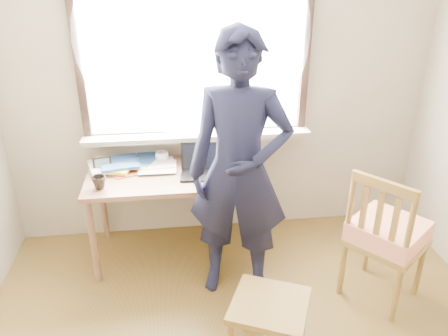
{
  "coord_description": "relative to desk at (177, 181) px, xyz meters",
  "views": [
    {
      "loc": [
        -0.41,
        -1.45,
        2.2
      ],
      "look_at": [
        -0.11,
        0.95,
        1.07
      ],
      "focal_mm": 35.0,
      "sensor_mm": 36.0,
      "label": 1
    }
  ],
  "objects": [
    {
      "name": "room_shell",
      "position": [
        0.37,
        -1.43,
        0.98
      ],
      "size": [
        3.52,
        4.02,
        2.61
      ],
      "color": "#B1A68F",
      "rests_on": "ground"
    },
    {
      "name": "desk",
      "position": [
        0.0,
        0.0,
        0.0
      ],
      "size": [
        1.37,
        0.68,
        0.73
      ],
      "color": "#896144",
      "rests_on": "ground"
    },
    {
      "name": "laptop",
      "position": [
        0.2,
        -0.03,
        0.13
      ],
      "size": [
        0.35,
        0.29,
        0.22
      ],
      "color": "black",
      "rests_on": "desk"
    },
    {
      "name": "mug_white",
      "position": [
        -0.11,
        0.23,
        0.12
      ],
      "size": [
        0.15,
        0.15,
        0.09
      ],
      "primitive_type": "imported",
      "rotation": [
        0.0,
        0.0,
        0.54
      ],
      "color": "white",
      "rests_on": "desk"
    },
    {
      "name": "mug_dark",
      "position": [
        -0.56,
        -0.19,
        0.12
      ],
      "size": [
        0.14,
        0.14,
        0.09
      ],
      "primitive_type": "imported",
      "rotation": [
        0.0,
        0.0,
        -0.63
      ],
      "color": "black",
      "rests_on": "desk"
    },
    {
      "name": "mouse",
      "position": [
        0.44,
        -0.1,
        0.09
      ],
      "size": [
        0.09,
        0.06,
        0.03
      ],
      "primitive_type": "ellipsoid",
      "color": "black",
      "rests_on": "desk"
    },
    {
      "name": "desk_clutter",
      "position": [
        -0.38,
        0.18,
        0.1
      ],
      "size": [
        0.79,
        0.55,
        0.05
      ],
      "color": "#2E5A96",
      "rests_on": "desk"
    },
    {
      "name": "book_a",
      "position": [
        -0.39,
        0.19,
        0.09
      ],
      "size": [
        0.21,
        0.26,
        0.02
      ],
      "primitive_type": "imported",
      "rotation": [
        0.0,
        0.0,
        -0.13
      ],
      "color": "white",
      "rests_on": "desk"
    },
    {
      "name": "book_b",
      "position": [
        0.45,
        0.28,
        0.09
      ],
      "size": [
        0.31,
        0.33,
        0.02
      ],
      "primitive_type": "imported",
      "rotation": [
        0.0,
        0.0,
        -0.59
      ],
      "color": "white",
      "rests_on": "desk"
    },
    {
      "name": "picture_frame",
      "position": [
        -0.57,
        0.1,
        0.13
      ],
      "size": [
        0.14,
        0.05,
        0.11
      ],
      "color": "black",
      "rests_on": "desk"
    },
    {
      "name": "work_chair",
      "position": [
        0.49,
        -1.18,
        -0.29
      ],
      "size": [
        0.56,
        0.55,
        0.44
      ],
      "color": "olive",
      "rests_on": "ground"
    },
    {
      "name": "side_chair",
      "position": [
        1.41,
        -0.72,
        -0.13
      ],
      "size": [
        0.64,
        0.64,
        1.0
      ],
      "color": "olive",
      "rests_on": "ground"
    },
    {
      "name": "person",
      "position": [
        0.42,
        -0.49,
        0.29
      ],
      "size": [
        0.79,
        0.62,
        1.89
      ],
      "primitive_type": "imported",
      "rotation": [
        0.0,
        0.0,
        -0.27
      ],
      "color": "black",
      "rests_on": "ground"
    }
  ]
}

